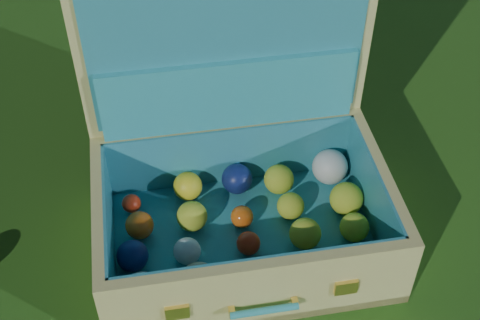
{
  "coord_description": "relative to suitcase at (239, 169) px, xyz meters",
  "views": [
    {
      "loc": [
        -0.13,
        -1.05,
        1.28
      ],
      "look_at": [
        -0.02,
        0.05,
        0.2
      ],
      "focal_mm": 50.0,
      "sensor_mm": 36.0,
      "label": 1
    }
  ],
  "objects": [
    {
      "name": "ground",
      "position": [
        0.02,
        -0.04,
        -0.18
      ],
      "size": [
        60.0,
        60.0,
        0.0
      ],
      "primitive_type": "plane",
      "color": "#215114",
      "rests_on": "ground"
    },
    {
      "name": "suitcase",
      "position": [
        0.0,
        0.0,
        0.0
      ],
      "size": [
        0.7,
        0.54,
        0.65
      ],
      "rotation": [
        0.0,
        0.0,
        0.07
      ],
      "color": "#D3C971",
      "rests_on": "ground"
    }
  ]
}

